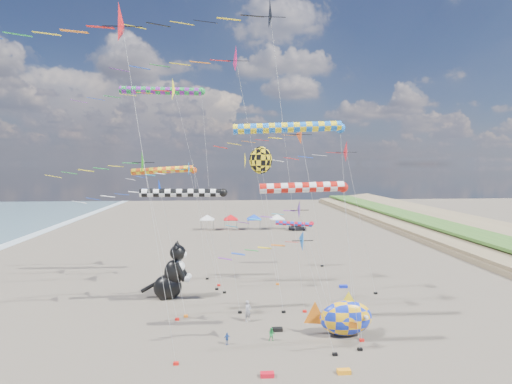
{
  "coord_description": "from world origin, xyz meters",
  "views": [
    {
      "loc": [
        -2.35,
        -24.76,
        14.04
      ],
      "look_at": [
        0.59,
        12.0,
        11.46
      ],
      "focal_mm": 28.0,
      "sensor_mm": 36.0,
      "label": 1
    }
  ],
  "objects_px": {
    "person_adult": "(248,311)",
    "child_blue": "(227,339)",
    "child_green": "(272,334)",
    "parked_car": "(297,227)",
    "fish_inflatable": "(345,318)",
    "cat_inflatable": "(171,269)"
  },
  "relations": [
    {
      "from": "person_adult",
      "to": "child_blue",
      "type": "relative_size",
      "value": 1.99
    },
    {
      "from": "child_blue",
      "to": "child_green",
      "type": "bearing_deg",
      "value": -11.95
    },
    {
      "from": "parked_car",
      "to": "child_blue",
      "type": "bearing_deg",
      "value": 165.18
    },
    {
      "from": "fish_inflatable",
      "to": "child_green",
      "type": "height_order",
      "value": "fish_inflatable"
    },
    {
      "from": "person_adult",
      "to": "parked_car",
      "type": "distance_m",
      "value": 49.86
    },
    {
      "from": "cat_inflatable",
      "to": "parked_car",
      "type": "bearing_deg",
      "value": 67.27
    },
    {
      "from": "cat_inflatable",
      "to": "child_green",
      "type": "distance_m",
      "value": 14.76
    },
    {
      "from": "fish_inflatable",
      "to": "person_adult",
      "type": "distance_m",
      "value": 8.6
    },
    {
      "from": "fish_inflatable",
      "to": "child_blue",
      "type": "relative_size",
      "value": 6.13
    },
    {
      "from": "child_blue",
      "to": "parked_car",
      "type": "relative_size",
      "value": 0.25
    },
    {
      "from": "cat_inflatable",
      "to": "child_green",
      "type": "relative_size",
      "value": 5.63
    },
    {
      "from": "cat_inflatable",
      "to": "child_green",
      "type": "bearing_deg",
      "value": -45.45
    },
    {
      "from": "cat_inflatable",
      "to": "parked_car",
      "type": "relative_size",
      "value": 1.6
    },
    {
      "from": "person_adult",
      "to": "cat_inflatable",
      "type": "bearing_deg",
      "value": 95.17
    },
    {
      "from": "child_blue",
      "to": "parked_car",
      "type": "xyz_separation_m",
      "value": [
        15.29,
        52.5,
        0.17
      ]
    },
    {
      "from": "fish_inflatable",
      "to": "parked_car",
      "type": "height_order",
      "value": "fish_inflatable"
    },
    {
      "from": "fish_inflatable",
      "to": "person_adult",
      "type": "relative_size",
      "value": 3.07
    },
    {
      "from": "cat_inflatable",
      "to": "fish_inflatable",
      "type": "xyz_separation_m",
      "value": [
        15.42,
        -10.79,
        -1.45
      ]
    },
    {
      "from": "fish_inflatable",
      "to": "parked_car",
      "type": "xyz_separation_m",
      "value": [
        5.67,
        51.83,
        -0.93
      ]
    },
    {
      "from": "person_adult",
      "to": "child_blue",
      "type": "xyz_separation_m",
      "value": [
        -1.92,
        -4.47,
        -0.47
      ]
    },
    {
      "from": "cat_inflatable",
      "to": "fish_inflatable",
      "type": "bearing_deg",
      "value": -30.53
    },
    {
      "from": "cat_inflatable",
      "to": "person_adult",
      "type": "height_order",
      "value": "cat_inflatable"
    }
  ]
}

